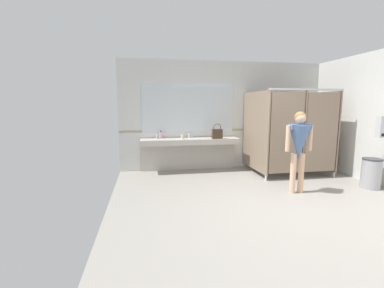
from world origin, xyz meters
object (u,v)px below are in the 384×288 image
soap_dispenser (161,135)px  trash_bin (371,173)px  paper_cup (182,137)px  person_standing (299,142)px  handbag (217,133)px

soap_dispenser → trash_bin: bearing=-27.9°
soap_dispenser → paper_cup: (0.53, -0.23, -0.03)m
person_standing → handbag: person_standing is taller
person_standing → paper_cup: bearing=135.3°
soap_dispenser → person_standing: bearing=-41.1°
trash_bin → handbag: 3.47m
trash_bin → soap_dispenser: (-4.22, 2.23, 0.64)m
person_standing → soap_dispenser: (-2.53, 2.21, -0.05)m
person_standing → handbag: size_ratio=4.12×
handbag → paper_cup: 0.91m
handbag → soap_dispenser: size_ratio=1.89×
trash_bin → paper_cup: (-3.69, 2.00, 0.60)m
person_standing → paper_cup: person_standing is taller
trash_bin → soap_dispenser: size_ratio=3.09×
trash_bin → soap_dispenser: soap_dispenser is taller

